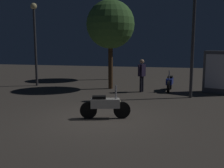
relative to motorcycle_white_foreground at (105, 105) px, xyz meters
The scene contains 9 objects.
ground_plane 0.53m from the motorcycle_white_foreground, 146.46° to the right, with size 40.00×40.00×0.00m, color #4C443D.
motorcycle_white_foreground is the anchor object (origin of this frame).
motorcycle_blue_parked_left 6.10m from the motorcycle_white_foreground, 70.77° to the left, with size 0.39×1.66×1.11m.
person_rider_beside 5.19m from the motorcycle_white_foreground, 83.14° to the left, with size 0.38×0.63×1.67m.
streetlamp_near 8.50m from the motorcycle_white_foreground, 134.13° to the left, with size 0.36×0.36×4.72m.
streetlamp_far 5.79m from the motorcycle_white_foreground, 54.55° to the left, with size 0.36×0.36×4.95m.
tree_left_bg 10.28m from the motorcycle_white_foreground, 102.33° to the left, with size 2.48×2.48×5.21m.
tree_center_bg 6.60m from the motorcycle_white_foreground, 101.40° to the left, with size 2.57×2.57×4.75m.
kiosk_billboard 7.20m from the motorcycle_white_foreground, 51.64° to the left, with size 1.67×1.05×2.10m.
Camera 1 is at (2.34, -7.98, 2.43)m, focal length 42.20 mm.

